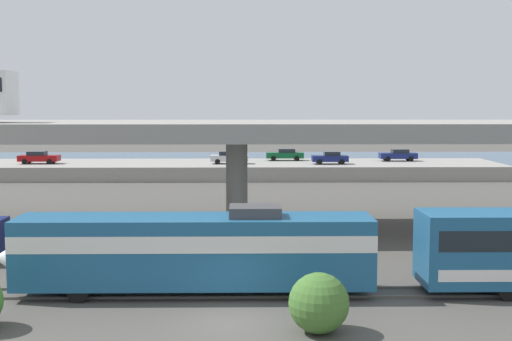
{
  "coord_description": "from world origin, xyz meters",
  "views": [
    {
      "loc": [
        0.63,
        -27.19,
        8.97
      ],
      "look_at": [
        1.33,
        18.56,
        4.38
      ],
      "focal_mm": 47.64,
      "sensor_mm": 36.0,
      "label": 1
    }
  ],
  "objects_px": {
    "parked_car_0": "(398,155)",
    "parked_car_3": "(39,157)",
    "parked_car_4": "(285,154)",
    "parked_car_2": "(330,158)",
    "parked_car_1": "(229,157)",
    "train_locomotive": "(177,248)"
  },
  "relations": [
    {
      "from": "parked_car_1",
      "to": "parked_car_3",
      "type": "distance_m",
      "value": 22.74
    },
    {
      "from": "parked_car_0",
      "to": "parked_car_1",
      "type": "relative_size",
      "value": 1.02
    },
    {
      "from": "parked_car_2",
      "to": "parked_car_4",
      "type": "xyz_separation_m",
      "value": [
        -5.07,
        5.06,
        0.0
      ]
    },
    {
      "from": "parked_car_2",
      "to": "parked_car_4",
      "type": "bearing_deg",
      "value": -44.98
    },
    {
      "from": "train_locomotive",
      "to": "parked_car_3",
      "type": "relative_size",
      "value": 3.77
    },
    {
      "from": "parked_car_0",
      "to": "parked_car_3",
      "type": "bearing_deg",
      "value": 4.01
    },
    {
      "from": "parked_car_0",
      "to": "parked_car_3",
      "type": "relative_size",
      "value": 0.98
    },
    {
      "from": "train_locomotive",
      "to": "parked_car_4",
      "type": "distance_m",
      "value": 54.59
    },
    {
      "from": "train_locomotive",
      "to": "parked_car_1",
      "type": "bearing_deg",
      "value": -91.41
    },
    {
      "from": "parked_car_1",
      "to": "parked_car_2",
      "type": "bearing_deg",
      "value": -3.0
    },
    {
      "from": "parked_car_3",
      "to": "parked_car_2",
      "type": "bearing_deg",
      "value": -1.59
    },
    {
      "from": "parked_car_2",
      "to": "parked_car_1",
      "type": "bearing_deg",
      "value": -3.0
    },
    {
      "from": "parked_car_0",
      "to": "parked_car_2",
      "type": "distance_m",
      "value": 9.89
    },
    {
      "from": "parked_car_2",
      "to": "parked_car_3",
      "type": "bearing_deg",
      "value": -1.59
    },
    {
      "from": "parked_car_0",
      "to": "parked_car_4",
      "type": "relative_size",
      "value": 0.98
    },
    {
      "from": "parked_car_0",
      "to": "parked_car_4",
      "type": "xyz_separation_m",
      "value": [
        -14.1,
        1.03,
        0.0
      ]
    },
    {
      "from": "train_locomotive",
      "to": "parked_car_1",
      "type": "height_order",
      "value": "train_locomotive"
    },
    {
      "from": "parked_car_2",
      "to": "parked_car_0",
      "type": "bearing_deg",
      "value": -155.91
    },
    {
      "from": "parked_car_4",
      "to": "parked_car_0",
      "type": "bearing_deg",
      "value": 175.82
    },
    {
      "from": "train_locomotive",
      "to": "parked_car_0",
      "type": "bearing_deg",
      "value": -112.82
    },
    {
      "from": "parked_car_0",
      "to": "parked_car_2",
      "type": "height_order",
      "value": "same"
    },
    {
      "from": "parked_car_1",
      "to": "parked_car_4",
      "type": "bearing_deg",
      "value": 32.5
    }
  ]
}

